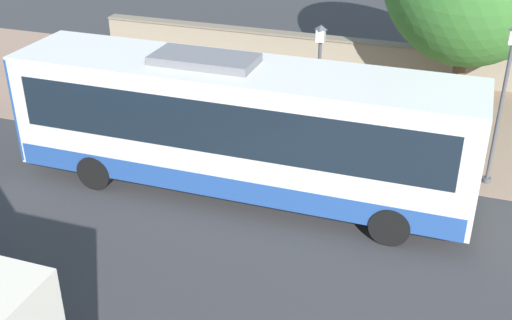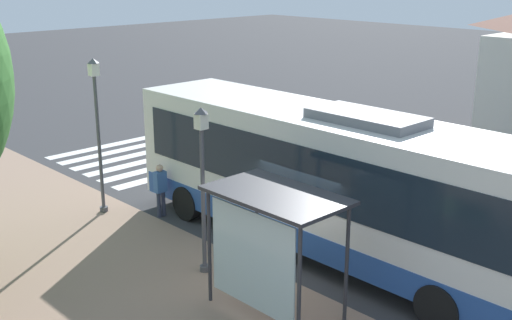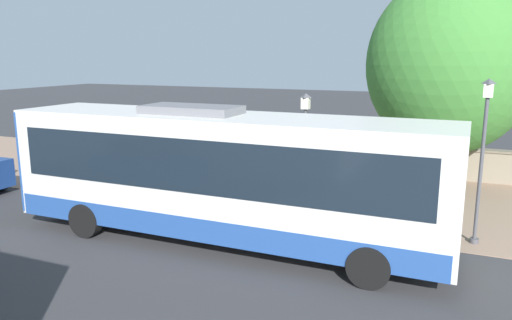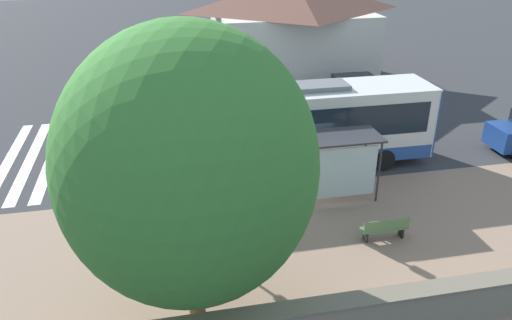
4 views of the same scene
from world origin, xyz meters
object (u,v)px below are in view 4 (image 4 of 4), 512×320
Objects in this scene: bus at (294,125)px; bench at (385,228)px; shade_tree at (188,166)px; pedestrian at (183,174)px; street_lamp_near at (280,146)px; parked_car_far_lane at (352,93)px; bus_shelter at (344,149)px; street_lamp_far at (142,147)px.

bus is 7.39× the size of bench.
pedestrian is at bearing -1.48° from shade_tree.
shade_tree reaches higher than bench.
street_lamp_near is 12.01m from parked_car_far_lane.
bus is 4.26× the size of bus_shelter.
bus is 2.74× the size of parked_car_far_lane.
pedestrian is 8.07m from bench.
street_lamp_near reaches higher than bus.
bench is (-6.31, -1.52, -1.49)m from bus.
street_lamp_far reaches higher than bus.
bus_shelter reaches higher than bench.
bench is at bearing -125.52° from pedestrian.
street_lamp_near is 7.42m from shade_tree.
bus is 6.66m from bench.
bus is at bearing -67.76° from street_lamp_far.
bus_shelter is at bearing 156.29° from parked_car_far_lane.
bus is 10.67m from shade_tree.
street_lamp_near is at bearing 41.36° from bench.
bus is 3.41m from bus_shelter.
parked_car_far_lane is at bearing -38.80° from bus.
street_lamp_near is at bearing 154.59° from bus.
bus is at bearing -72.09° from pedestrian.
parked_car_far_lane is at bearing -23.71° from bus_shelter.
shade_tree is at bearing 147.13° from street_lamp_near.
bench is at bearing 163.30° from parked_car_far_lane.
street_lamp_far is at bearing 65.57° from bench.
bus_shelter is 8.82m from shade_tree.
street_lamp_near is 0.88× the size of street_lamp_far.
street_lamp_near reaches higher than bench.
shade_tree is 19.32m from parked_car_far_lane.
street_lamp_near reaches higher than bus_shelter.
bus_shelter is 0.72× the size of street_lamp_near.
bus is 8.76m from parked_car_far_lane.
bench is 8.41m from shade_tree.
shade_tree is 1.84× the size of parked_car_far_lane.
bus_shelter reaches higher than parked_car_far_lane.
parked_car_far_lane is at bearing -34.30° from shade_tree.
bench is 0.42× the size of street_lamp_near.
bench is (-3.07, -0.47, -1.71)m from bus_shelter.
bench is at bearing -166.41° from bus.
parked_car_far_lane is at bearing -51.70° from street_lamp_far.
bus is 5.39m from pedestrian.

